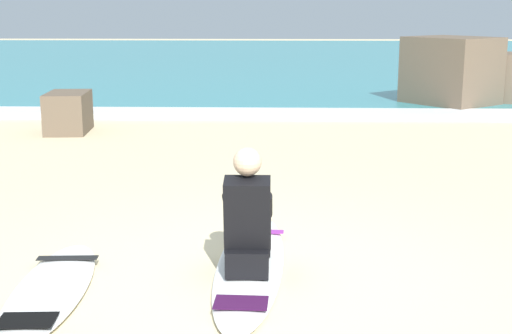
# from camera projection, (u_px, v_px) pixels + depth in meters

# --- Properties ---
(ground_plane) EXTENTS (80.00, 80.00, 0.00)m
(ground_plane) POSITION_uv_depth(u_px,v_px,m) (250.00, 286.00, 5.24)
(ground_plane) COLOR beige
(sea) EXTENTS (80.00, 28.00, 0.10)m
(sea) POSITION_uv_depth(u_px,v_px,m) (273.00, 60.00, 26.57)
(sea) COLOR teal
(sea) RESTS_ON ground
(breaking_foam) EXTENTS (80.00, 0.90, 0.11)m
(breaking_foam) POSITION_uv_depth(u_px,v_px,m) (268.00, 114.00, 13.22)
(breaking_foam) COLOR white
(breaking_foam) RESTS_ON ground
(surfboard_main) EXTENTS (0.62, 2.60, 0.08)m
(surfboard_main) POSITION_uv_depth(u_px,v_px,m) (250.00, 264.00, 5.58)
(surfboard_main) COLOR white
(surfboard_main) RESTS_ON ground
(surfer_seated) EXTENTS (0.37, 0.70, 0.95)m
(surfer_seated) POSITION_uv_depth(u_px,v_px,m) (248.00, 223.00, 5.31)
(surfer_seated) COLOR black
(surfer_seated) RESTS_ON surfboard_main
(surfboard_spare_near) EXTENTS (0.64, 1.93, 0.08)m
(surfboard_spare_near) POSITION_uv_depth(u_px,v_px,m) (51.00, 289.00, 5.10)
(surfboard_spare_near) COLOR white
(surfboard_spare_near) RESTS_ON ground
(rock_outcrop_distant) EXTENTS (4.37, 2.14, 1.42)m
(rock_outcrop_distant) POSITION_uv_depth(u_px,v_px,m) (490.00, 75.00, 14.32)
(rock_outcrop_distant) COLOR brown
(rock_outcrop_distant) RESTS_ON ground
(shoreline_rock) EXTENTS (0.72, 1.05, 0.65)m
(shoreline_rock) POSITION_uv_depth(u_px,v_px,m) (68.00, 112.00, 11.55)
(shoreline_rock) COLOR brown
(shoreline_rock) RESTS_ON ground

